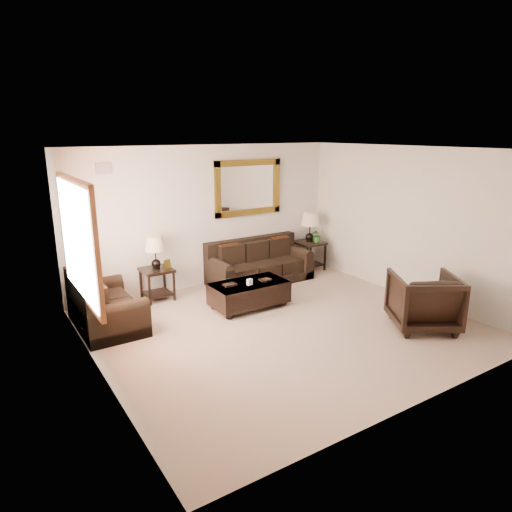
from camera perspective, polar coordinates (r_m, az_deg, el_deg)
room at (r=6.76m, az=3.56°, el=1.68°), size 5.51×5.01×2.71m
window at (r=6.46m, az=-21.25°, el=1.82°), size 0.07×1.96×1.66m
mirror at (r=9.18m, az=-0.97°, el=8.53°), size 1.50×0.06×1.10m
air_vent at (r=8.04m, az=-18.55°, el=10.35°), size 0.25×0.02×0.18m
sofa at (r=9.18m, az=0.31°, el=-1.31°), size 2.07×0.89×0.85m
loveseat at (r=7.45m, az=-18.57°, el=-6.19°), size 0.89×1.50×0.85m
end_table_left at (r=8.25m, az=-12.40°, el=-0.35°), size 0.53×0.53×1.17m
end_table_right at (r=9.91m, az=6.74°, el=2.91°), size 0.57×0.57×1.26m
coffee_table at (r=7.84m, az=-0.88°, el=-4.52°), size 1.32×0.71×0.56m
armchair at (r=7.44m, az=20.24°, el=-5.00°), size 1.24×1.22×0.95m
potted_plant at (r=9.92m, az=7.66°, el=2.43°), size 0.36×0.38×0.24m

